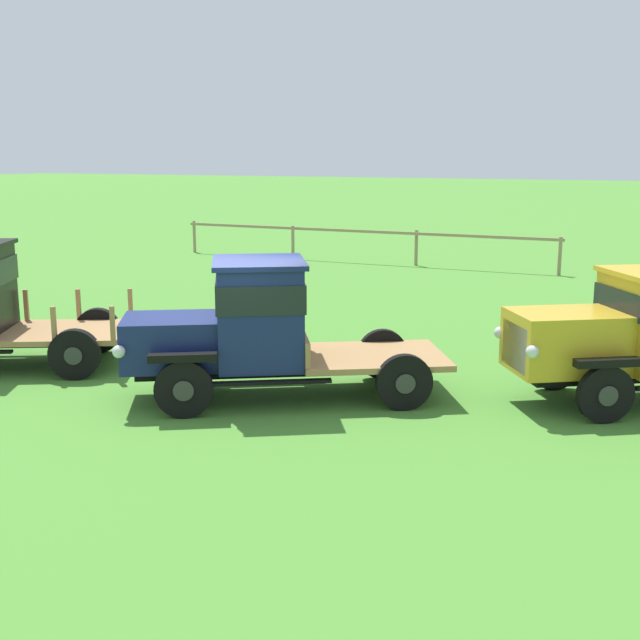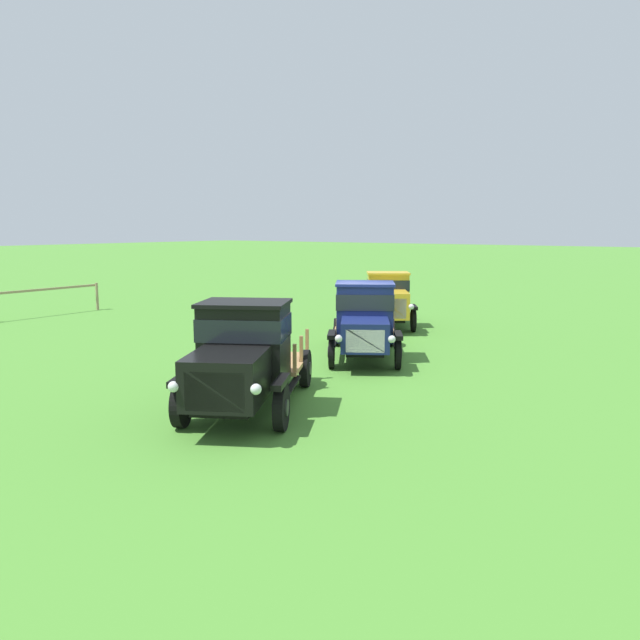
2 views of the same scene
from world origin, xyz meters
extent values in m
plane|color=#47842D|center=(0.00, 0.00, 0.00)|extent=(240.00, 240.00, 0.00)
cylinder|color=#997F60|center=(2.85, 16.30, 0.64)|extent=(0.12, 0.12, 1.29)
cylinder|color=#997F60|center=(-2.25, 16.62, 0.64)|extent=(0.12, 0.12, 1.29)
cylinder|color=#997F60|center=(-7.08, 16.25, 0.64)|extent=(0.12, 0.12, 1.29)
cylinder|color=#997F60|center=(-11.78, 16.55, 0.64)|extent=(0.12, 0.12, 1.29)
cube|color=#997F60|center=(-4.46, 16.48, 1.17)|extent=(14.83, 0.08, 0.10)
cylinder|color=black|center=(-2.96, -0.31, 0.46)|extent=(0.90, 0.61, 0.92)
cylinder|color=#2D2D2D|center=(-2.91, -0.41, 0.46)|extent=(0.30, 0.18, 0.32)
cylinder|color=black|center=(-3.91, 1.42, 0.46)|extent=(0.90, 0.61, 0.92)
cylinder|color=#2D2D2D|center=(-3.97, 1.52, 0.46)|extent=(0.30, 0.18, 0.32)
cube|color=#9E7547|center=(-3.74, 0.39, 0.65)|extent=(2.96, 2.84, 0.10)
cube|color=#9E7547|center=(-5.09, 0.72, 1.01)|extent=(0.11, 0.11, 0.62)
cube|color=#9E7547|center=(-3.29, -0.44, 1.01)|extent=(0.11, 0.11, 0.62)
cube|color=#9E7547|center=(-4.19, 1.21, 1.01)|extent=(0.11, 0.11, 0.62)
cube|color=#9E7547|center=(-2.38, 0.06, 1.01)|extent=(0.11, 0.11, 0.62)
cube|color=#9E7547|center=(-3.29, 1.71, 1.01)|extent=(0.11, 0.11, 0.62)
cylinder|color=black|center=(0.04, -1.27, 0.45)|extent=(0.84, 0.60, 0.90)
cylinder|color=#2D2D2D|center=(0.08, -1.34, 0.45)|extent=(0.28, 0.19, 0.32)
cylinder|color=black|center=(-0.93, 0.29, 0.45)|extent=(0.84, 0.60, 0.90)
cylinder|color=#2D2D2D|center=(-0.97, 0.37, 0.45)|extent=(0.28, 0.19, 0.32)
cylinder|color=black|center=(2.95, 0.54, 0.45)|extent=(0.84, 0.60, 0.90)
cylinder|color=#2D2D2D|center=(3.00, 0.46, 0.45)|extent=(0.28, 0.19, 0.32)
cylinder|color=black|center=(1.99, 2.10, 0.45)|extent=(0.84, 0.60, 0.90)
cylinder|color=#2D2D2D|center=(1.94, 2.17, 0.45)|extent=(0.28, 0.19, 0.32)
cube|color=black|center=(0.95, 0.37, 0.53)|extent=(4.65, 3.40, 0.12)
cube|color=#141E51|center=(-0.64, -0.61, 0.99)|extent=(1.97, 1.90, 0.80)
cube|color=silver|center=(-1.26, -0.99, 0.95)|extent=(0.58, 0.89, 0.60)
sphere|color=silver|center=(-0.91, -1.58, 1.01)|extent=(0.20, 0.20, 0.20)
sphere|color=silver|center=(-1.63, -0.41, 1.01)|extent=(0.20, 0.20, 0.20)
cube|color=black|center=(0.04, -1.27, 0.95)|extent=(0.99, 0.71, 0.12)
cube|color=black|center=(-0.93, 0.29, 0.95)|extent=(0.99, 0.71, 0.12)
cube|color=#141E51|center=(0.58, 0.15, 1.41)|extent=(1.99, 2.08, 1.63)
cube|color=black|center=(0.58, 0.15, 1.77)|extent=(2.05, 2.14, 0.46)
cube|color=#141E51|center=(0.58, 0.15, 2.26)|extent=(2.14, 2.21, 0.08)
cube|color=black|center=(1.17, -0.55, 0.51)|extent=(1.67, 1.10, 0.05)
cube|color=black|center=(0.22, 0.98, 0.51)|extent=(1.67, 1.10, 0.05)
cube|color=#9E7547|center=(2.17, 1.13, 0.64)|extent=(3.02, 2.85, 0.10)
cube|color=#9E7547|center=(1.18, 0.52, 0.87)|extent=(0.98, 1.52, 0.44)
cylinder|color=black|center=(5.88, 1.23, 0.44)|extent=(0.81, 0.61, 0.88)
cylinder|color=#2D2D2D|center=(5.93, 1.16, 0.44)|extent=(0.27, 0.20, 0.31)
cylinder|color=black|center=(4.91, 2.69, 0.44)|extent=(0.81, 0.61, 0.88)
cylinder|color=#2D2D2D|center=(4.86, 2.76, 0.44)|extent=(0.27, 0.20, 0.31)
cube|color=gold|center=(5.18, 1.82, 1.06)|extent=(2.11, 1.97, 0.95)
cube|color=silver|center=(4.50, 1.36, 1.01)|extent=(0.59, 0.84, 0.72)
sphere|color=silver|center=(4.85, 0.81, 1.08)|extent=(0.20, 0.20, 0.20)
sphere|color=silver|center=(4.12, 1.90, 1.08)|extent=(0.20, 0.20, 0.20)
cube|color=black|center=(5.88, 1.23, 0.93)|extent=(0.96, 0.73, 0.12)
cube|color=black|center=(4.91, 2.69, 0.93)|extent=(0.96, 0.73, 0.12)
cube|color=black|center=(5.97, 3.38, 0.50)|extent=(1.37, 0.98, 0.05)
camera|label=1|loc=(6.93, -11.00, 3.97)|focal=45.00mm
camera|label=2|loc=(-14.95, -9.25, 3.89)|focal=35.00mm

